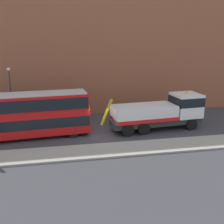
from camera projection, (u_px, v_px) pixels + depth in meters
ground_plane at (100, 133)px, 25.40m from camera, size 120.00×120.00×0.00m
near_kerb at (108, 150)px, 21.41m from camera, size 60.00×2.80×0.15m
building_facade at (90, 44)px, 30.46m from camera, size 60.00×1.50×16.00m
recovery_tow_truck at (161, 112)px, 26.25m from camera, size 10.23×3.38×3.67m
double_decker_bus at (27, 114)px, 23.81m from camera, size 11.18×3.47×4.06m
street_lamp at (11, 90)px, 28.03m from camera, size 0.36×0.36×5.83m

